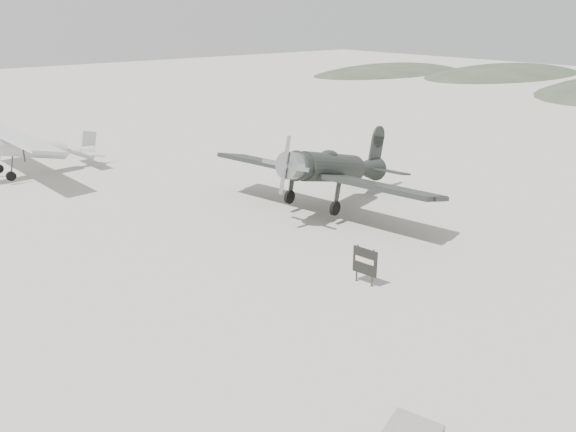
% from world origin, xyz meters
% --- Properties ---
extents(ground, '(160.00, 160.00, 0.00)m').
position_xyz_m(ground, '(0.00, 0.00, 0.00)').
color(ground, '#AAA897').
rests_on(ground, ground).
extents(hill_east_north, '(36.00, 18.00, 6.00)m').
position_xyz_m(hill_east_north, '(60.00, 28.00, 0.00)').
color(hill_east_north, '#313C2B').
rests_on(hill_east_north, ground).
extents(hill_northeast, '(32.00, 16.00, 5.20)m').
position_xyz_m(hill_northeast, '(50.00, 40.00, 0.00)').
color(hill_northeast, '#313C2B').
rests_on(hill_northeast, ground).
extents(lowwing_monoplane, '(7.68, 10.65, 3.42)m').
position_xyz_m(lowwing_monoplane, '(3.36, 2.82, 1.81)').
color(lowwing_monoplane, black).
rests_on(lowwing_monoplane, ground).
extents(highwing_monoplane, '(6.85, 9.66, 2.74)m').
position_xyz_m(highwing_monoplane, '(-5.45, 16.66, 1.72)').
color(highwing_monoplane, '#A2A4A7').
rests_on(highwing_monoplane, ground).
extents(sign_board, '(0.21, 0.87, 1.26)m').
position_xyz_m(sign_board, '(-0.98, -3.12, 0.75)').
color(sign_board, '#333333').
rests_on(sign_board, ground).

